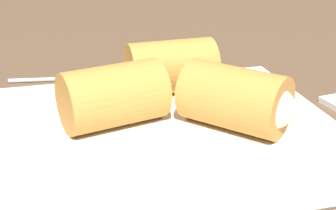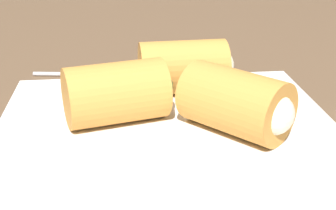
% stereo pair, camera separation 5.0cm
% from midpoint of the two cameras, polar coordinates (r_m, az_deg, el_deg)
% --- Properties ---
extents(table_surface, '(1.80, 1.40, 0.02)m').
position_cam_midpoint_polar(table_surface, '(0.42, 1.27, -5.38)').
color(table_surface, brown).
rests_on(table_surface, ground).
extents(serving_plate, '(0.29, 0.26, 0.01)m').
position_cam_midpoint_polar(serving_plate, '(0.40, 3.59, -3.85)').
color(serving_plate, white).
rests_on(serving_plate, table_surface).
extents(roll_front_left, '(0.10, 0.10, 0.05)m').
position_cam_midpoint_polar(roll_front_left, '(0.39, 12.53, 0.08)').
color(roll_front_left, '#C68438').
rests_on(roll_front_left, serving_plate).
extents(roll_front_right, '(0.10, 0.07, 0.05)m').
position_cam_midpoint_polar(roll_front_right, '(0.40, -2.15, 1.47)').
color(roll_front_right, '#C68438').
rests_on(roll_front_right, serving_plate).
extents(roll_back_left, '(0.09, 0.06, 0.05)m').
position_cam_midpoint_polar(roll_back_left, '(0.46, 5.55, 4.58)').
color(roll_back_left, '#C68438').
rests_on(roll_back_left, serving_plate).
extents(spoon, '(0.15, 0.04, 0.01)m').
position_cam_midpoint_polar(spoon, '(0.55, -1.97, 3.86)').
color(spoon, '#B2B2B7').
rests_on(spoon, table_surface).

